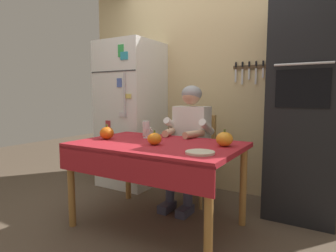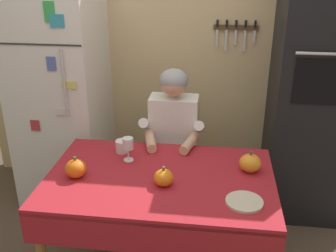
{
  "view_description": "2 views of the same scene",
  "coord_description": "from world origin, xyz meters",
  "px_view_note": "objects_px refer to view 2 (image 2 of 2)",
  "views": [
    {
      "loc": [
        1.3,
        -1.9,
        1.15
      ],
      "look_at": [
        0.0,
        0.28,
        0.87
      ],
      "focal_mm": 30.15,
      "sensor_mm": 36.0,
      "label": 1
    },
    {
      "loc": [
        0.32,
        -1.98,
        1.99
      ],
      "look_at": [
        0.04,
        0.14,
        1.06
      ],
      "focal_mm": 42.01,
      "sensor_mm": 36.0,
      "label": 2
    }
  ],
  "objects_px": {
    "wine_glass": "(128,145)",
    "pumpkin_large": "(164,177)",
    "seated_person": "(173,137)",
    "pumpkin_medium": "(250,163)",
    "pumpkin_small": "(76,168)",
    "dining_table": "(159,189)",
    "serving_tray": "(244,202)",
    "chair_behind_person": "(175,152)",
    "refrigerator": "(62,99)",
    "wall_oven": "(313,89)",
    "coffee_mug": "(122,146)"
  },
  "relations": [
    {
      "from": "wine_glass",
      "to": "pumpkin_large",
      "type": "distance_m",
      "value": 0.39
    },
    {
      "from": "seated_person",
      "to": "pumpkin_large",
      "type": "xyz_separation_m",
      "value": [
        0.03,
        -0.68,
        0.05
      ]
    },
    {
      "from": "pumpkin_medium",
      "to": "pumpkin_small",
      "type": "distance_m",
      "value": 1.08
    },
    {
      "from": "pumpkin_medium",
      "to": "pumpkin_small",
      "type": "bearing_deg",
      "value": -169.03
    },
    {
      "from": "dining_table",
      "to": "seated_person",
      "type": "height_order",
      "value": "seated_person"
    },
    {
      "from": "pumpkin_small",
      "to": "serving_tray",
      "type": "relative_size",
      "value": 0.66
    },
    {
      "from": "chair_behind_person",
      "to": "pumpkin_small",
      "type": "bearing_deg",
      "value": -121.53
    },
    {
      "from": "seated_person",
      "to": "serving_tray",
      "type": "xyz_separation_m",
      "value": [
        0.49,
        -0.81,
        0.01
      ]
    },
    {
      "from": "refrigerator",
      "to": "pumpkin_small",
      "type": "xyz_separation_m",
      "value": [
        0.44,
        -0.93,
        -0.1
      ]
    },
    {
      "from": "chair_behind_person",
      "to": "refrigerator",
      "type": "bearing_deg",
      "value": 174.62
    },
    {
      "from": "pumpkin_medium",
      "to": "pumpkin_small",
      "type": "xyz_separation_m",
      "value": [
        -1.06,
        -0.21,
        -0.0
      ]
    },
    {
      "from": "refrigerator",
      "to": "dining_table",
      "type": "height_order",
      "value": "refrigerator"
    },
    {
      "from": "wall_oven",
      "to": "coffee_mug",
      "type": "relative_size",
      "value": 18.01
    },
    {
      "from": "coffee_mug",
      "to": "wine_glass",
      "type": "relative_size",
      "value": 0.72
    },
    {
      "from": "pumpkin_large",
      "to": "dining_table",
      "type": "bearing_deg",
      "value": 116.26
    },
    {
      "from": "coffee_mug",
      "to": "pumpkin_small",
      "type": "height_order",
      "value": "pumpkin_small"
    },
    {
      "from": "wall_oven",
      "to": "coffee_mug",
      "type": "bearing_deg",
      "value": -155.62
    },
    {
      "from": "chair_behind_person",
      "to": "coffee_mug",
      "type": "height_order",
      "value": "chair_behind_person"
    },
    {
      "from": "dining_table",
      "to": "pumpkin_medium",
      "type": "distance_m",
      "value": 0.59
    },
    {
      "from": "pumpkin_small",
      "to": "serving_tray",
      "type": "bearing_deg",
      "value": -8.7
    },
    {
      "from": "wall_oven",
      "to": "seated_person",
      "type": "height_order",
      "value": "wall_oven"
    },
    {
      "from": "chair_behind_person",
      "to": "coffee_mug",
      "type": "xyz_separation_m",
      "value": [
        -0.31,
        -0.48,
        0.27
      ]
    },
    {
      "from": "coffee_mug",
      "to": "pumpkin_large",
      "type": "distance_m",
      "value": 0.51
    },
    {
      "from": "coffee_mug",
      "to": "pumpkin_medium",
      "type": "distance_m",
      "value": 0.87
    },
    {
      "from": "dining_table",
      "to": "wine_glass",
      "type": "xyz_separation_m",
      "value": [
        -0.24,
        0.2,
        0.2
      ]
    },
    {
      "from": "chair_behind_person",
      "to": "pumpkin_medium",
      "type": "height_order",
      "value": "chair_behind_person"
    },
    {
      "from": "refrigerator",
      "to": "pumpkin_large",
      "type": "height_order",
      "value": "refrigerator"
    },
    {
      "from": "pumpkin_medium",
      "to": "wine_glass",
      "type": "bearing_deg",
      "value": 176.99
    },
    {
      "from": "dining_table",
      "to": "pumpkin_small",
      "type": "xyz_separation_m",
      "value": [
        -0.51,
        -0.05,
        0.14
      ]
    },
    {
      "from": "refrigerator",
      "to": "coffee_mug",
      "type": "height_order",
      "value": "refrigerator"
    },
    {
      "from": "wall_oven",
      "to": "chair_behind_person",
      "type": "height_order",
      "value": "wall_oven"
    },
    {
      "from": "coffee_mug",
      "to": "pumpkin_small",
      "type": "relative_size",
      "value": 0.85
    },
    {
      "from": "pumpkin_small",
      "to": "serving_tray",
      "type": "xyz_separation_m",
      "value": [
        1.01,
        -0.15,
        -0.05
      ]
    },
    {
      "from": "chair_behind_person",
      "to": "pumpkin_medium",
      "type": "distance_m",
      "value": 0.88
    },
    {
      "from": "refrigerator",
      "to": "pumpkin_small",
      "type": "distance_m",
      "value": 1.04
    },
    {
      "from": "dining_table",
      "to": "chair_behind_person",
      "type": "distance_m",
      "value": 0.81
    },
    {
      "from": "wall_oven",
      "to": "seated_person",
      "type": "bearing_deg",
      "value": -162.94
    },
    {
      "from": "chair_behind_person",
      "to": "coffee_mug",
      "type": "distance_m",
      "value": 0.64
    },
    {
      "from": "wine_glass",
      "to": "refrigerator",
      "type": "bearing_deg",
      "value": 136.1
    },
    {
      "from": "wine_glass",
      "to": "pumpkin_small",
      "type": "relative_size",
      "value": 1.19
    },
    {
      "from": "refrigerator",
      "to": "chair_behind_person",
      "type": "xyz_separation_m",
      "value": [
        0.96,
        -0.09,
        -0.39
      ]
    },
    {
      "from": "wine_glass",
      "to": "serving_tray",
      "type": "xyz_separation_m",
      "value": [
        0.74,
        -0.4,
        -0.11
      ]
    },
    {
      "from": "chair_behind_person",
      "to": "pumpkin_small",
      "type": "relative_size",
      "value": 6.81
    },
    {
      "from": "wall_oven",
      "to": "wine_glass",
      "type": "distance_m",
      "value": 1.49
    },
    {
      "from": "wall_oven",
      "to": "pumpkin_large",
      "type": "distance_m",
      "value": 1.45
    },
    {
      "from": "pumpkin_small",
      "to": "coffee_mug",
      "type": "bearing_deg",
      "value": 60.6
    },
    {
      "from": "wall_oven",
      "to": "dining_table",
      "type": "height_order",
      "value": "wall_oven"
    },
    {
      "from": "seated_person",
      "to": "coffee_mug",
      "type": "distance_m",
      "value": 0.43
    },
    {
      "from": "pumpkin_large",
      "to": "wall_oven",
      "type": "bearing_deg",
      "value": 44.61
    },
    {
      "from": "refrigerator",
      "to": "wall_oven",
      "type": "height_order",
      "value": "wall_oven"
    }
  ]
}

